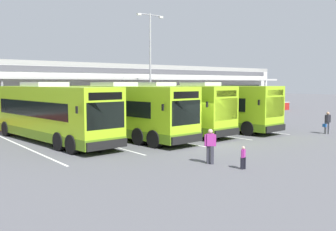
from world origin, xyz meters
name	(u,v)px	position (x,y,z in m)	size (l,w,h in m)	color
ground_plane	(199,146)	(0.00, 0.00, 0.00)	(200.00, 200.00, 0.00)	#56565B
terminal_building	(42,89)	(0.00, 26.91, 3.01)	(70.00, 13.00, 6.00)	silver
red_barrier_wall	(90,118)	(0.00, 14.50, 0.56)	(60.00, 0.40, 1.10)	maroon
coach_bus_leftmost	(52,114)	(-6.36, 6.81, 1.79)	(3.93, 12.34, 3.78)	#9ED11E
coach_bus_left_centre	(122,111)	(-1.86, 5.74, 1.79)	(3.93, 12.34, 3.78)	#9ED11E
coach_bus_centre	(163,109)	(1.99, 6.29, 1.79)	(3.93, 12.34, 3.78)	#9ED11E
coach_bus_right_centre	(209,107)	(6.30, 5.75, 1.79)	(3.93, 12.34, 3.78)	#9ED11E
bay_stripe_far_west	(24,147)	(-8.40, 6.00, 0.00)	(0.14, 13.00, 0.01)	silver
bay_stripe_west	(90,140)	(-4.20, 6.00, 0.00)	(0.14, 13.00, 0.01)	silver
bay_stripe_mid_west	(143,135)	(0.00, 6.00, 0.00)	(0.14, 13.00, 0.01)	silver
bay_stripe_centre	(187,130)	(4.20, 6.00, 0.00)	(0.14, 13.00, 0.01)	silver
bay_stripe_mid_east	(224,126)	(8.40, 6.00, 0.00)	(0.14, 13.00, 0.01)	silver
pedestrian_with_handbag	(327,122)	(10.94, -1.89, 0.86)	(0.64, 0.40, 1.62)	slate
pedestrian_in_dark_coat	(210,145)	(-2.98, -3.98, 0.87)	(0.49, 0.42, 1.62)	#33333D
pedestrian_child	(243,157)	(-2.61, -5.64, 0.54)	(0.33, 0.20, 1.00)	black
lamp_post_centre	(150,59)	(8.02, 16.50, 6.29)	(3.24, 0.28, 11.00)	#9E9EA3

